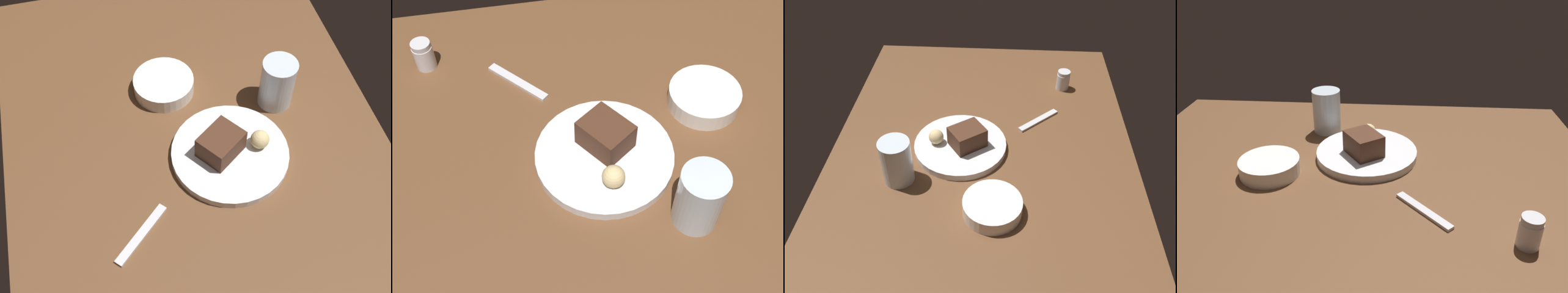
% 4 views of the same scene
% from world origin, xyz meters
% --- Properties ---
extents(dining_table, '(1.20, 0.84, 0.03)m').
position_xyz_m(dining_table, '(0.00, 0.00, 0.01)').
color(dining_table, brown).
rests_on(dining_table, ground).
extents(dessert_plate, '(0.26, 0.26, 0.02)m').
position_xyz_m(dessert_plate, '(-0.02, -0.06, 0.04)').
color(dessert_plate, silver).
rests_on(dessert_plate, dining_table).
extents(chocolate_cake_slice, '(0.11, 0.11, 0.06)m').
position_xyz_m(chocolate_cake_slice, '(-0.02, -0.04, 0.08)').
color(chocolate_cake_slice, '#472819').
rests_on(chocolate_cake_slice, dessert_plate).
extents(bread_roll, '(0.04, 0.04, 0.04)m').
position_xyz_m(bread_roll, '(-0.02, -0.13, 0.07)').
color(bread_roll, '#DBC184').
rests_on(bread_roll, dessert_plate).
extents(salt_shaker, '(0.04, 0.04, 0.06)m').
position_xyz_m(salt_shaker, '(-0.35, 0.25, 0.06)').
color(salt_shaker, silver).
rests_on(salt_shaker, dining_table).
extents(water_glass, '(0.08, 0.08, 0.12)m').
position_xyz_m(water_glass, '(0.10, -0.21, 0.09)').
color(water_glass, silver).
rests_on(water_glass, dining_table).
extents(side_bowl, '(0.14, 0.14, 0.04)m').
position_xyz_m(side_bowl, '(0.20, 0.04, 0.05)').
color(side_bowl, white).
rests_on(side_bowl, dining_table).
extents(dessert_spoon, '(0.11, 0.12, 0.01)m').
position_xyz_m(dessert_spoon, '(-0.16, 0.16, 0.03)').
color(dessert_spoon, silver).
rests_on(dessert_spoon, dining_table).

